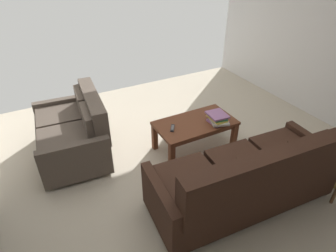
% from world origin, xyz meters
% --- Properties ---
extents(ground_plane, '(5.72, 5.36, 0.01)m').
position_xyz_m(ground_plane, '(0.00, 0.00, -0.00)').
color(ground_plane, beige).
extents(sofa_main, '(2.10, 0.95, 0.92)m').
position_xyz_m(sofa_main, '(-0.41, 0.86, 0.39)').
color(sofa_main, black).
rests_on(sofa_main, ground).
extents(loveseat_near, '(0.96, 1.39, 0.88)m').
position_xyz_m(loveseat_near, '(1.01, -0.96, 0.37)').
color(loveseat_near, black).
rests_on(loveseat_near, ground).
extents(coffee_table, '(1.10, 0.60, 0.44)m').
position_xyz_m(coffee_table, '(-0.50, -0.29, 0.38)').
color(coffee_table, brown).
rests_on(coffee_table, ground).
extents(book_stack, '(0.31, 0.35, 0.14)m').
position_xyz_m(book_stack, '(-0.76, -0.14, 0.51)').
color(book_stack, '#996699').
rests_on(book_stack, coffee_table).
extents(tv_remote, '(0.13, 0.16, 0.02)m').
position_xyz_m(tv_remote, '(-0.14, -0.29, 0.45)').
color(tv_remote, black).
rests_on(tv_remote, coffee_table).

